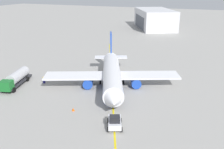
{
  "coord_description": "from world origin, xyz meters",
  "views": [
    {
      "loc": [
        45.37,
        18.5,
        20.98
      ],
      "look_at": [
        0.0,
        0.0,
        3.0
      ],
      "focal_mm": 39.05,
      "sensor_mm": 36.0,
      "label": 1
    }
  ],
  "objects": [
    {
      "name": "fuel_tanker",
      "position": [
        7.06,
        -20.02,
        1.72
      ],
      "size": [
        10.51,
        5.03,
        3.15
      ],
      "color": "#2D2D33",
      "rests_on": "ground"
    },
    {
      "name": "ground_plane",
      "position": [
        0.0,
        0.0,
        0.0
      ],
      "size": [
        400.0,
        400.0,
        0.0
      ],
      "primitive_type": "plane",
      "color": "#9E9B96"
    },
    {
      "name": "pushback_tug",
      "position": [
        14.64,
        6.42,
        1.01
      ],
      "size": [
        4.1,
        3.45,
        2.2
      ],
      "color": "silver",
      "rests_on": "ground"
    },
    {
      "name": "refueling_worker",
      "position": [
        3.55,
        -15.27,
        0.82
      ],
      "size": [
        0.54,
        0.4,
        1.71
      ],
      "color": "navy",
      "rests_on": "ground"
    },
    {
      "name": "airplane",
      "position": [
        -0.43,
        -0.19,
        2.7
      ],
      "size": [
        28.31,
        28.84,
        9.77
      ],
      "color": "white",
      "rests_on": "ground"
    },
    {
      "name": "distant_hangar",
      "position": [
        -80.61,
        -9.3,
        4.78
      ],
      "size": [
        33.56,
        27.52,
        9.57
      ],
      "color": "silver",
      "rests_on": "ground"
    },
    {
      "name": "safety_cone_nose",
      "position": [
        12.42,
        -2.39,
        0.29
      ],
      "size": [
        0.52,
        0.52,
        0.58
      ],
      "primitive_type": "cone",
      "color": "#F2590F",
      "rests_on": "ground"
    },
    {
      "name": "taxi_line_marking",
      "position": [
        0.0,
        0.0,
        0.01
      ],
      "size": [
        76.49,
        33.39,
        0.01
      ],
      "primitive_type": "cube",
      "rotation": [
        0.0,
        0.0,
        0.41
      ],
      "color": "yellow",
      "rests_on": "ground"
    }
  ]
}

